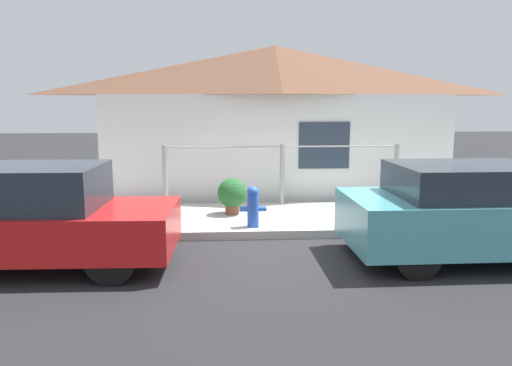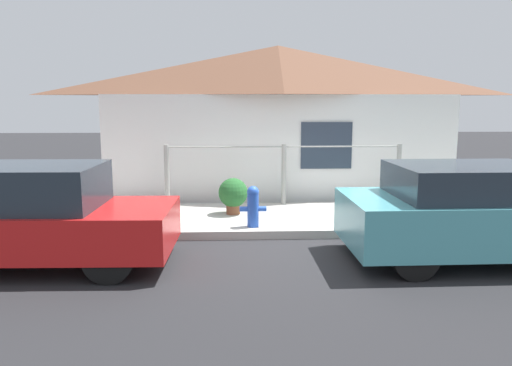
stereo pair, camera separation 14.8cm
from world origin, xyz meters
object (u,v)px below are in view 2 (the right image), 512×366
(fire_hydrant, at_px, (253,206))
(potted_plant_near_hydrant, at_px, (233,194))
(car_right, at_px, (473,213))
(car_left, at_px, (33,217))

(fire_hydrant, relative_size, potted_plant_near_hydrant, 1.02)
(fire_hydrant, bearing_deg, car_right, -26.24)
(car_right, height_order, potted_plant_near_hydrant, car_right)
(car_left, relative_size, potted_plant_near_hydrant, 5.46)
(car_left, distance_m, car_right, 6.13)
(car_left, distance_m, fire_hydrant, 3.42)
(fire_hydrant, bearing_deg, car_left, -153.77)
(fire_hydrant, bearing_deg, potted_plant_near_hydrant, 108.58)
(car_right, height_order, fire_hydrant, car_right)
(car_right, bearing_deg, potted_plant_near_hydrant, 142.97)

